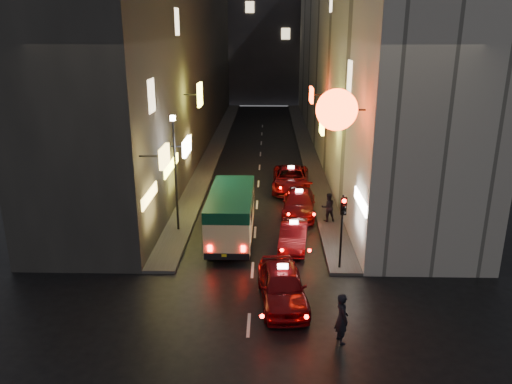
# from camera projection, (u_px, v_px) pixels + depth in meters

# --- Properties ---
(building_left) EXTENTS (7.43, 52.00, 18.00)m
(building_left) POSITION_uv_depth(u_px,v_px,m) (172.00, 48.00, 44.59)
(building_left) COLOR #373532
(building_left) RESTS_ON ground
(building_right) EXTENTS (8.21, 52.00, 18.00)m
(building_right) POSITION_uv_depth(u_px,v_px,m) (351.00, 48.00, 44.21)
(building_right) COLOR #B5B1A5
(building_right) RESTS_ON ground
(building_far) EXTENTS (30.00, 10.00, 22.00)m
(building_far) POSITION_uv_depth(u_px,v_px,m) (265.00, 26.00, 74.19)
(building_far) COLOR #36363B
(building_far) RESTS_ON ground
(sidewalk_left) EXTENTS (1.50, 52.00, 0.15)m
(sidewalk_left) POSITION_uv_depth(u_px,v_px,m) (216.00, 146.00, 47.27)
(sidewalk_left) COLOR #4A4745
(sidewalk_left) RESTS_ON ground
(sidewalk_right) EXTENTS (1.50, 52.00, 0.15)m
(sidewalk_right) POSITION_uv_depth(u_px,v_px,m) (306.00, 146.00, 47.07)
(sidewalk_right) COLOR #4A4745
(sidewalk_right) RESTS_ON ground
(minibus) EXTENTS (2.20, 6.22, 2.67)m
(minibus) POSITION_uv_depth(u_px,v_px,m) (231.00, 210.00, 25.65)
(minibus) COLOR #F4DE98
(minibus) RESTS_ON ground
(taxi_near) EXTENTS (2.81, 5.76, 1.94)m
(taxi_near) POSITION_uv_depth(u_px,v_px,m) (282.00, 283.00, 19.98)
(taxi_near) COLOR #63070C
(taxi_near) RESTS_ON ground
(taxi_second) EXTENTS (2.36, 4.76, 1.63)m
(taxi_second) POSITION_uv_depth(u_px,v_px,m) (294.00, 233.00, 25.21)
(taxi_second) COLOR #63070C
(taxi_second) RESTS_ON ground
(taxi_third) EXTENTS (2.43, 5.15, 1.76)m
(taxi_third) POSITION_uv_depth(u_px,v_px,m) (299.00, 201.00, 29.74)
(taxi_third) COLOR #63070C
(taxi_third) RESTS_ON ground
(taxi_far) EXTENTS (2.49, 5.63, 1.93)m
(taxi_far) POSITION_uv_depth(u_px,v_px,m) (291.00, 177.00, 34.28)
(taxi_far) COLOR #63070C
(taxi_far) RESTS_ON ground
(pedestrian_crossing) EXTENTS (0.64, 0.80, 2.14)m
(pedestrian_crossing) POSITION_uv_depth(u_px,v_px,m) (342.00, 315.00, 17.37)
(pedestrian_crossing) COLOR black
(pedestrian_crossing) RESTS_ON ground
(pedestrian_sidewalk) EXTENTS (0.79, 0.59, 1.87)m
(pedestrian_sidewalk) POSITION_uv_depth(u_px,v_px,m) (328.00, 205.00, 28.19)
(pedestrian_sidewalk) COLOR black
(pedestrian_sidewalk) RESTS_ON sidewalk_right
(traffic_light) EXTENTS (0.26, 0.43, 3.50)m
(traffic_light) POSITION_uv_depth(u_px,v_px,m) (343.00, 217.00, 22.00)
(traffic_light) COLOR black
(traffic_light) RESTS_ON sidewalk_right
(lamp_post) EXTENTS (0.28, 0.28, 6.22)m
(lamp_post) POSITION_uv_depth(u_px,v_px,m) (175.00, 166.00, 26.18)
(lamp_post) COLOR black
(lamp_post) RESTS_ON sidewalk_left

